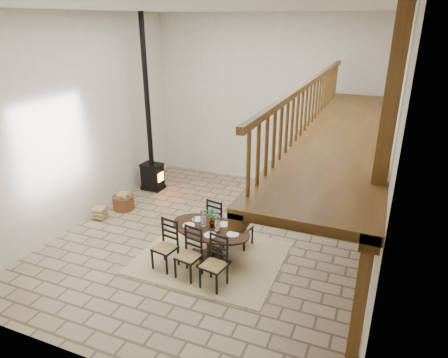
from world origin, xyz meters
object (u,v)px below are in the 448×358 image
at_px(dining_table, 208,244).
at_px(log_stack, 100,213).
at_px(log_basket, 123,202).
at_px(wood_stove, 151,153).

relative_size(dining_table, log_stack, 6.51).
distance_m(log_basket, log_stack, 0.75).
bearing_deg(log_stack, wood_stove, 84.00).
height_order(dining_table, log_basket, dining_table).
bearing_deg(log_basket, wood_stove, 89.75).
distance_m(dining_table, wood_stove, 4.36).
relative_size(wood_stove, log_basket, 8.72).
bearing_deg(wood_stove, log_basket, -88.67).
xyz_separation_m(wood_stove, log_stack, (-0.23, -2.20, -0.98)).
height_order(wood_stove, log_stack, wood_stove).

